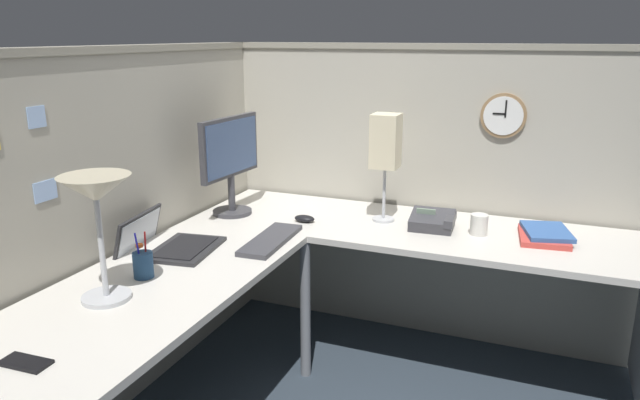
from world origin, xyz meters
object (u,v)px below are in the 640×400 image
object	(u,v)px
computer_mouse	(304,219)
cell_phone	(25,363)
desk_lamp_paper	(386,144)
coffee_mug	(479,225)
desk_lamp_dome	(96,199)
laptop	(165,243)
monitor	(230,158)
keyboard	(271,240)
pen_cup	(143,264)
book_stack	(545,235)
office_phone	(434,221)
wall_clock	(504,116)

from	to	relation	value
computer_mouse	cell_phone	bearing A→B (deg)	172.05
desk_lamp_paper	coffee_mug	world-z (taller)	desk_lamp_paper
desk_lamp_dome	coffee_mug	size ratio (longest dim) A/B	4.64
laptop	coffee_mug	size ratio (longest dim) A/B	4.44
monitor	keyboard	size ratio (longest dim) A/B	1.16
pen_cup	book_stack	size ratio (longest dim) A/B	0.57
desk_lamp_paper	office_phone	bearing A→B (deg)	-98.68
keyboard	coffee_mug	size ratio (longest dim) A/B	4.48
laptop	book_stack	bearing A→B (deg)	-63.80
monitor	coffee_mug	bearing A→B (deg)	-83.62
pen_cup	wall_clock	xyz separation A→B (m)	(1.34, -1.16, 0.46)
laptop	wall_clock	size ratio (longest dim) A/B	1.94
computer_mouse	cell_phone	xyz separation A→B (m)	(-1.50, 0.21, -0.01)
monitor	wall_clock	distance (m)	1.37
keyboard	book_stack	bearing A→B (deg)	-69.21
monitor	cell_phone	bearing A→B (deg)	-172.69
monitor	desk_lamp_paper	world-z (taller)	desk_lamp_paper
laptop	wall_clock	distance (m)	1.72
pen_cup	monitor	bearing A→B (deg)	7.03
keyboard	cell_phone	bearing A→B (deg)	167.76
book_stack	coffee_mug	world-z (taller)	coffee_mug
computer_mouse	office_phone	distance (m)	0.63
coffee_mug	cell_phone	bearing A→B (deg)	147.54
desk_lamp_dome	wall_clock	size ratio (longest dim) A/B	2.02
pen_cup	desk_lamp_paper	size ratio (longest dim) A/B	0.34
computer_mouse	pen_cup	world-z (taller)	pen_cup
coffee_mug	laptop	bearing A→B (deg)	119.66
pen_cup	office_phone	size ratio (longest dim) A/B	0.84
laptop	office_phone	world-z (taller)	laptop
computer_mouse	desk_lamp_dome	distance (m)	1.16
pen_cup	coffee_mug	bearing A→B (deg)	-48.47
coffee_mug	book_stack	bearing A→B (deg)	-80.86
cell_phone	wall_clock	xyz separation A→B (m)	(1.97, -1.07, 0.50)
keyboard	wall_clock	xyz separation A→B (m)	(0.81, -0.88, 0.50)
desk_lamp_paper	coffee_mug	xyz separation A→B (m)	(-0.04, -0.47, -0.34)
computer_mouse	office_phone	size ratio (longest dim) A/B	0.48
monitor	pen_cup	bearing A→B (deg)	-172.97
computer_mouse	desk_lamp_dome	bearing A→B (deg)	164.77
wall_clock	laptop	bearing A→B (deg)	129.64
wall_clock	desk_lamp_paper	bearing A→B (deg)	121.38
pen_cup	desk_lamp_paper	distance (m)	1.26
office_phone	desk_lamp_paper	distance (m)	0.43
pen_cup	book_stack	distance (m)	1.75
pen_cup	desk_lamp_paper	xyz separation A→B (m)	(1.03, -0.65, 0.33)
coffee_mug	wall_clock	distance (m)	0.58
desk_lamp_dome	cell_phone	bearing A→B (deg)	-168.94
pen_cup	office_phone	bearing A→B (deg)	-42.44
computer_mouse	coffee_mug	size ratio (longest dim) A/B	1.08
keyboard	computer_mouse	bearing A→B (deg)	-6.86
laptop	office_phone	xyz separation A→B (m)	(0.70, -1.02, 0.01)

